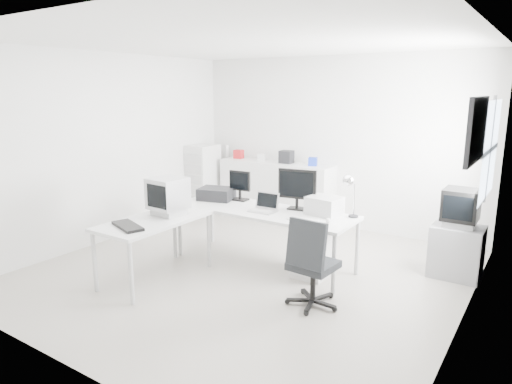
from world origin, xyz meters
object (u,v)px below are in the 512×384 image
Objects in this scene: lcd_monitor_large at (297,189)px; laptop at (263,203)px; crt_monitor at (168,195)px; tv_cabinet at (456,251)px; office_chair at (314,261)px; filing_cabinet at (203,180)px; side_desk at (155,249)px; sideboard at (276,191)px; main_desk at (263,237)px; crt_tv at (461,208)px; lcd_monitor_small at (240,186)px; laser_printer at (324,206)px; inkjet_printer at (216,194)px; drawer_pedestal at (313,252)px.

lcd_monitor_large reaches higher than laptop.
crt_monitor is 3.61m from tv_cabinet.
laptop is at bearing -140.08° from lcd_monitor_large.
office_chair is 4.06m from filing_cabinet.
crt_monitor is at bearing 90.00° from side_desk.
lcd_monitor_large is 2.09m from tv_cabinet.
sideboard is (-2.03, 2.60, 0.02)m from office_chair.
main_desk is 4.91× the size of crt_monitor.
laptop is 0.72× the size of crt_monitor.
crt_tv is (3.03, 2.09, 0.49)m from side_desk.
crt_tv is at bearing 25.93° from laptop.
lcd_monitor_small is at bearing -164.95° from tv_cabinet.
lcd_monitor_small reaches higher than sideboard.
lcd_monitor_large is at bearing -26.13° from filing_cabinet.
office_chair is at bearing -34.20° from lcd_monitor_small.
crt_tv is at bearing 33.84° from laser_printer.
side_desk is 2.13m from laser_printer.
sideboard is at bearing 163.48° from crt_tv.
inkjet_printer is 0.46× the size of office_chair.
filing_cabinet is (-1.47, 2.66, 0.26)m from side_desk.
inkjet_printer is at bearing 162.34° from office_chair.
filing_cabinet is at bearing 146.08° from main_desk.
lcd_monitor_large is 1.49× the size of laptop.
laptop is 2.90m from filing_cabinet.
main_desk is 5.97× the size of lcd_monitor_small.
sideboard is (-1.31, 1.67, -0.49)m from lcd_monitor_large.
laser_printer is (0.05, 0.17, 0.56)m from drawer_pedestal.
lcd_monitor_large is at bearing 132.03° from office_chair.
inkjet_printer is 0.72× the size of tv_cabinet.
crt_tv is at bearing 32.21° from drawer_pedestal.
sideboard is (-0.96, 1.92, 0.14)m from main_desk.
main_desk is 1.16× the size of sideboard.
lcd_monitor_large reaches higher than drawer_pedestal.
crt_tv is at bearing 12.36° from lcd_monitor_large.
laser_printer is at bearing 23.55° from laptop.
tv_cabinet is at bearing 35.12° from crt_monitor.
sideboard is at bearing 118.72° from lcd_monitor_large.
sideboard is at bearing 132.57° from office_chair.
side_desk is at bearing -61.12° from filing_cabinet.
tv_cabinet reaches higher than drawer_pedestal.
sideboard is (-0.11, 2.77, -0.48)m from crt_monitor.
lcd_monitor_small reaches higher than side_desk.
filing_cabinet is (-1.47, 2.41, -0.35)m from crt_monitor.
sideboard is (-0.11, 1.82, -0.32)m from inkjet_printer.
sideboard is at bearing 115.62° from laptop.
tv_cabinet is at bearing -7.25° from filing_cabinet.
laser_printer is 1.93m from crt_monitor.
filing_cabinet is (-3.07, 1.34, -0.22)m from laser_printer.
drawer_pedestal is at bearing -39.22° from lcd_monitor_large.
main_desk is 3.74× the size of tv_cabinet.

